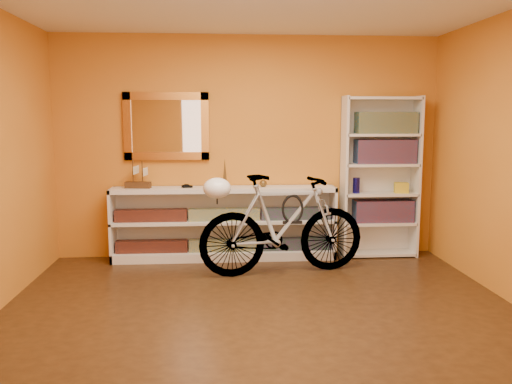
{
  "coord_description": "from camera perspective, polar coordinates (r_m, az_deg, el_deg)",
  "views": [
    {
      "loc": [
        -0.36,
        -4.21,
        1.65
      ],
      "look_at": [
        0.0,
        0.7,
        0.95
      ],
      "focal_mm": 36.84,
      "sensor_mm": 36.0,
      "label": 1
    }
  ],
  "objects": [
    {
      "name": "floor",
      "position": [
        4.54,
        0.65,
        -13.29
      ],
      "size": [
        4.5,
        4.0,
        0.01
      ],
      "primitive_type": "cube",
      "color": "black",
      "rests_on": "ground"
    },
    {
      "name": "back_wall",
      "position": [
        6.24,
        -0.87,
        4.87
      ],
      "size": [
        4.5,
        0.01,
        2.6
      ],
      "primitive_type": "cube",
      "color": "#C5701D",
      "rests_on": "ground"
    },
    {
      "name": "gilt_mirror",
      "position": [
        6.21,
        -9.71,
        7.05
      ],
      "size": [
        0.98,
        0.06,
        0.78
      ],
      "primitive_type": "cube",
      "color": "#9B591C",
      "rests_on": "back_wall"
    },
    {
      "name": "wall_socket",
      "position": [
        6.48,
        7.16,
        -4.46
      ],
      "size": [
        0.09,
        0.02,
        0.09
      ],
      "primitive_type": "cube",
      "color": "silver",
      "rests_on": "back_wall"
    },
    {
      "name": "console_unit",
      "position": [
        6.15,
        -3.46,
        -3.42
      ],
      "size": [
        2.6,
        0.35,
        0.85
      ],
      "primitive_type": null,
      "color": "silver",
      "rests_on": "floor"
    },
    {
      "name": "cd_row_lower",
      "position": [
        6.19,
        -3.44,
        -5.77
      ],
      "size": [
        2.5,
        0.13,
        0.14
      ],
      "primitive_type": "cube",
      "color": "black",
      "rests_on": "console_unit"
    },
    {
      "name": "cd_row_upper",
      "position": [
        6.11,
        -3.47,
        -2.44
      ],
      "size": [
        2.5,
        0.13,
        0.14
      ],
      "primitive_type": "cube",
      "color": "navy",
      "rests_on": "console_unit"
    },
    {
      "name": "model_ship",
      "position": [
        6.13,
        -12.73,
        2.01
      ],
      "size": [
        0.3,
        0.15,
        0.35
      ],
      "primitive_type": null,
      "rotation": [
        0.0,
        0.0,
        -0.15
      ],
      "color": "#38210F",
      "rests_on": "console_unit"
    },
    {
      "name": "toy_car",
      "position": [
        6.09,
        -7.48,
        0.48
      ],
      "size": [
        0.0,
        0.0,
        0.0
      ],
      "primitive_type": "imported",
      "rotation": [
        0.0,
        0.0,
        1.53
      ],
      "color": "black",
      "rests_on": "console_unit"
    },
    {
      "name": "bronze_ornament",
      "position": [
        6.06,
        -3.4,
        2.09
      ],
      "size": [
        0.06,
        0.06,
        0.34
      ],
      "primitive_type": "cone",
      "color": "brown",
      "rests_on": "console_unit"
    },
    {
      "name": "decorative_orb",
      "position": [
        6.1,
        0.79,
        0.95
      ],
      "size": [
        0.09,
        0.09,
        0.09
      ],
      "primitive_type": "sphere",
      "color": "brown",
      "rests_on": "console_unit"
    },
    {
      "name": "bookcase",
      "position": [
        6.39,
        13.31,
        1.57
      ],
      "size": [
        0.9,
        0.3,
        1.9
      ],
      "primitive_type": null,
      "color": "silver",
      "rests_on": "floor"
    },
    {
      "name": "book_row_a",
      "position": [
        6.46,
        13.61,
        -2.0
      ],
      "size": [
        0.7,
        0.22,
        0.26
      ],
      "primitive_type": "cube",
      "color": "maroon",
      "rests_on": "bookcase"
    },
    {
      "name": "book_row_b",
      "position": [
        6.37,
        13.83,
        4.3
      ],
      "size": [
        0.7,
        0.22,
        0.28
      ],
      "primitive_type": "cube",
      "color": "maroon",
      "rests_on": "bookcase"
    },
    {
      "name": "book_row_c",
      "position": [
        6.36,
        13.93,
        7.31
      ],
      "size": [
        0.7,
        0.22,
        0.25
      ],
      "primitive_type": "cube",
      "color": "#1B5160",
      "rests_on": "bookcase"
    },
    {
      "name": "travel_mug",
      "position": [
        6.3,
        10.83,
        0.71
      ],
      "size": [
        0.08,
        0.08,
        0.18
      ],
      "primitive_type": "cylinder",
      "color": "navy",
      "rests_on": "bookcase"
    },
    {
      "name": "red_tin",
      "position": [
        6.32,
        11.66,
        7.02
      ],
      "size": [
        0.16,
        0.16,
        0.17
      ],
      "primitive_type": "cube",
      "rotation": [
        0.0,
        0.0,
        0.18
      ],
      "color": "maroon",
      "rests_on": "bookcase"
    },
    {
      "name": "yellow_bag",
      "position": [
        6.44,
        15.5,
        0.45
      ],
      "size": [
        0.17,
        0.13,
        0.12
      ],
      "primitive_type": "cube",
      "rotation": [
        0.0,
        0.0,
        -0.17
      ],
      "color": "gold",
      "rests_on": "bookcase"
    },
    {
      "name": "bicycle",
      "position": [
        5.54,
        2.92,
        -3.53
      ],
      "size": [
        0.76,
        1.87,
        1.07
      ],
      "primitive_type": "imported",
      "rotation": [
        0.0,
        0.0,
        1.73
      ],
      "color": "silver",
      "rests_on": "floor"
    },
    {
      "name": "helmet",
      "position": [
        5.32,
        -4.25,
        0.42
      ],
      "size": [
        0.28,
        0.27,
        0.21
      ],
      "primitive_type": "ellipsoid",
      "color": "white",
      "rests_on": "bicycle"
    },
    {
      "name": "u_lock",
      "position": [
        5.54,
        3.99,
        -1.85
      ],
      "size": [
        0.23,
        0.02,
        0.23
      ],
      "primitive_type": "torus",
      "rotation": [
        1.57,
        0.0,
        0.0
      ],
      "color": "black",
      "rests_on": "bicycle"
    }
  ]
}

